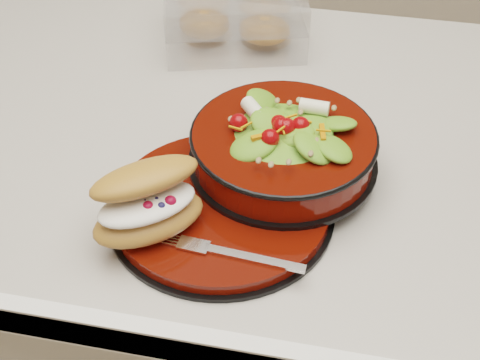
% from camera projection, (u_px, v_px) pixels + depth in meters
% --- Properties ---
extents(island_counter, '(1.24, 0.74, 0.90)m').
position_uv_depth(island_counter, '(240.00, 314.00, 1.26)').
color(island_counter, silver).
rests_on(island_counter, ground).
extents(dinner_plate, '(0.28, 0.28, 0.02)m').
position_uv_depth(dinner_plate, '(221.00, 207.00, 0.82)').
color(dinner_plate, black).
rests_on(dinner_plate, island_counter).
extents(salad_bowl, '(0.24, 0.24, 0.10)m').
position_uv_depth(salad_bowl, '(284.00, 140.00, 0.84)').
color(salad_bowl, black).
rests_on(salad_bowl, dinner_plate).
extents(croissant, '(0.15, 0.15, 0.08)m').
position_uv_depth(croissant, '(149.00, 202.00, 0.76)').
color(croissant, '#CC803E').
rests_on(croissant, dinner_plate).
extents(fork, '(0.15, 0.03, 0.00)m').
position_uv_depth(fork, '(236.00, 254.00, 0.75)').
color(fork, silver).
rests_on(fork, dinner_plate).
extents(pastry_box, '(0.26, 0.22, 0.09)m').
position_uv_depth(pastry_box, '(234.00, 18.00, 1.10)').
color(pastry_box, white).
rests_on(pastry_box, island_counter).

